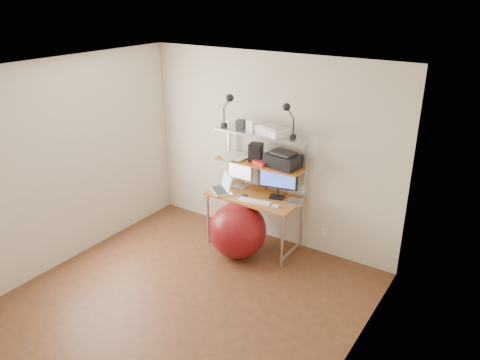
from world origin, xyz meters
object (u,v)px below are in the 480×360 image
object	(u,v)px
monitor_silver	(240,171)
exercise_ball	(238,230)
monitor_black	(278,179)
laptop	(223,187)
printer	(283,160)

from	to	relation	value
monitor_silver	exercise_ball	bearing A→B (deg)	-59.07
monitor_silver	monitor_black	distance (m)	0.59
monitor_silver	exercise_ball	size ratio (longest dim) A/B	0.58
laptop	printer	size ratio (longest dim) A/B	1.00
monitor_black	printer	bearing A→B (deg)	22.54
monitor_black	exercise_ball	size ratio (longest dim) A/B	0.70
printer	exercise_ball	world-z (taller)	printer
laptop	monitor_silver	bearing A→B (deg)	106.67
monitor_silver	laptop	distance (m)	0.31
monitor_silver	monitor_black	bearing A→B (deg)	-1.69
monitor_silver	monitor_black	xyz separation A→B (m)	(0.59, -0.02, 0.03)
monitor_black	exercise_ball	distance (m)	0.83
laptop	printer	distance (m)	0.89
monitor_silver	printer	size ratio (longest dim) A/B	0.93
printer	exercise_ball	xyz separation A→B (m)	(-0.36, -0.46, -0.88)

